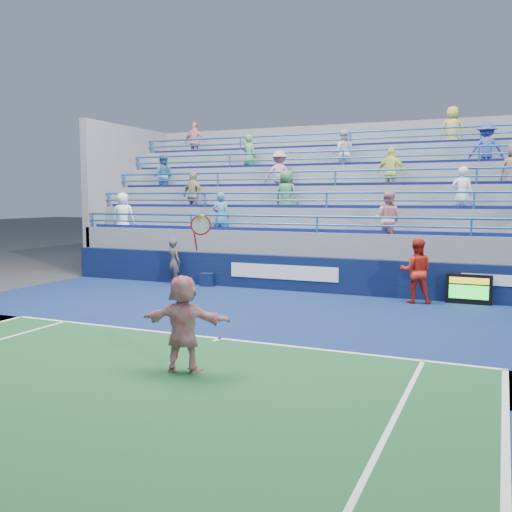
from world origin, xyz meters
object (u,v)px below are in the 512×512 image
at_px(tennis_player, 183,323).
at_px(line_judge, 174,262).
at_px(serve_speed_board, 469,289).
at_px(judge_chair, 208,278).
at_px(ball_girl, 416,271).

bearing_deg(tennis_player, line_judge, 122.59).
xyz_separation_m(tennis_player, line_judge, (-5.25, 8.21, -0.05)).
xyz_separation_m(serve_speed_board, judge_chair, (-8.16, 0.06, -0.17)).
bearing_deg(tennis_player, ball_girl, 71.66).
distance_m(serve_speed_board, judge_chair, 8.16).
bearing_deg(line_judge, judge_chair, -142.10).
relative_size(tennis_player, ball_girl, 1.48).
relative_size(serve_speed_board, line_judge, 0.77).
height_order(serve_speed_board, line_judge, line_judge).
bearing_deg(tennis_player, serve_speed_board, 64.41).
bearing_deg(serve_speed_board, line_judge, -178.55).
bearing_deg(line_judge, serve_speed_board, -155.09).
height_order(tennis_player, ball_girl, tennis_player).
bearing_deg(judge_chair, tennis_player, -64.17).
xyz_separation_m(serve_speed_board, tennis_player, (-4.05, -8.45, 0.41)).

